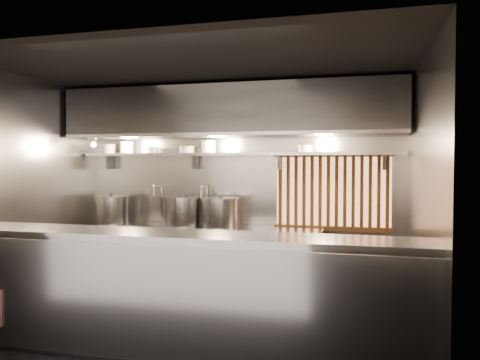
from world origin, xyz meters
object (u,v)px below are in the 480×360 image
at_px(stock_pot_right, 183,211).
at_px(heat_lamp, 93,141).
at_px(stock_pot_left, 112,210).
at_px(stock_pot_mid, 220,212).
at_px(pendant_bulb, 226,148).

bearing_deg(stock_pot_right, heat_lamp, -168.17).
height_order(heat_lamp, stock_pot_right, heat_lamp).
relative_size(heat_lamp, stock_pot_left, 0.54).
relative_size(heat_lamp, stock_pot_mid, 0.55).
xyz_separation_m(pendant_bulb, stock_pot_right, (-0.58, -0.09, -0.86)).
distance_m(pendant_bulb, stock_pot_left, 1.86).
xyz_separation_m(heat_lamp, stock_pot_right, (1.22, 0.26, -0.97)).
bearing_deg(pendant_bulb, stock_pot_mid, -120.31).
relative_size(pendant_bulb, stock_pot_left, 0.29).
distance_m(stock_pot_left, stock_pot_right, 1.07).
relative_size(stock_pot_left, stock_pot_right, 1.23).
xyz_separation_m(heat_lamp, pendant_bulb, (1.80, 0.35, -0.11)).
bearing_deg(stock_pot_right, stock_pot_mid, 0.20).
bearing_deg(pendant_bulb, heat_lamp, -169.00).
bearing_deg(heat_lamp, pendant_bulb, 11.00).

